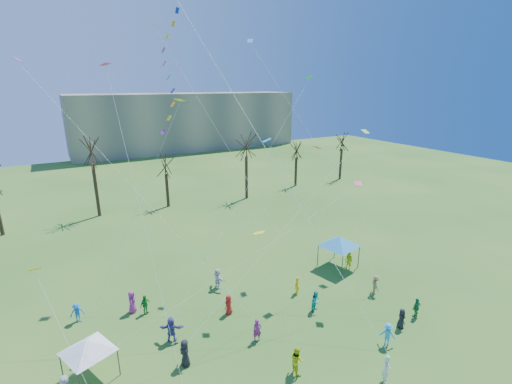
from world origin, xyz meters
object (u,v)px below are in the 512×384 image
big_box_kite (176,61)px  canopy_tent_blue (339,241)px  distant_building (188,121)px  hero_kite_flyer (386,369)px  canopy_tent_white (87,346)px

big_box_kite → canopy_tent_blue: (16.18, 2.80, -15.86)m
distant_building → hero_kite_flyer: bearing=-102.0°
big_box_kite → hero_kite_flyer: bearing=-46.9°
canopy_tent_blue → hero_kite_flyer: bearing=-121.0°
distant_building → canopy_tent_white: distant_building is taller
big_box_kite → canopy_tent_blue: bearing=9.8°
distant_building → canopy_tent_blue: 72.82m
hero_kite_flyer → distant_building: bearing=37.6°
hero_kite_flyer → canopy_tent_blue: (7.34, 12.24, 1.84)m
distant_building → canopy_tent_blue: (-10.50, -71.90, -4.73)m
big_box_kite → canopy_tent_blue: big_box_kite is taller
distant_building → canopy_tent_blue: size_ratio=14.11×
canopy_tent_blue → distant_building: bearing=81.7°
hero_kite_flyer → big_box_kite: bearing=92.7°
hero_kite_flyer → canopy_tent_white: bearing=108.4°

